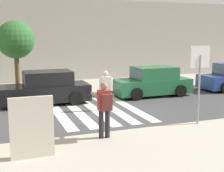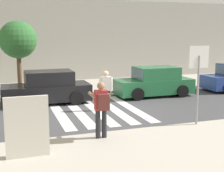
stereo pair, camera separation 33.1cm
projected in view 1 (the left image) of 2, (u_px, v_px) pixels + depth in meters
ground_plane at (97, 111)px, 13.35m from camera, size 120.00×120.00×0.00m
sidewalk_near at (174, 167)px, 7.60m from camera, size 60.00×6.00×0.14m
sidewalk_far at (67, 87)px, 18.88m from camera, size 60.00×4.80×0.14m
building_facade_far at (53, 41)px, 22.50m from camera, size 56.00×4.00×5.58m
crosswalk_stripe_0 at (59, 113)px, 12.98m from camera, size 0.44×5.20×0.01m
crosswalk_stripe_1 at (78, 112)px, 13.26m from camera, size 0.44×5.20×0.01m
crosswalk_stripe_2 at (96, 110)px, 13.53m from camera, size 0.44×5.20×0.01m
crosswalk_stripe_3 at (113, 109)px, 13.80m from camera, size 0.44×5.20×0.01m
crosswalk_stripe_4 at (130, 107)px, 14.08m from camera, size 0.44×5.20×0.01m
stop_sign at (200, 67)px, 10.74m from camera, size 0.76×0.08×2.74m
photographer_with_backpack at (104, 105)px, 9.36m from camera, size 0.60×0.85×1.72m
pedestrian_crossing at (106, 88)px, 13.38m from camera, size 0.56×0.34×1.72m
parked_car_black at (46, 89)px, 14.73m from camera, size 4.10×1.92×1.55m
parked_car_green at (152, 82)px, 16.66m from camera, size 4.10×1.92×1.55m
street_tree_center at (16, 40)px, 15.98m from camera, size 1.95×1.95×3.82m
advertising_board at (32, 128)px, 7.89m from camera, size 1.10×0.11×1.60m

